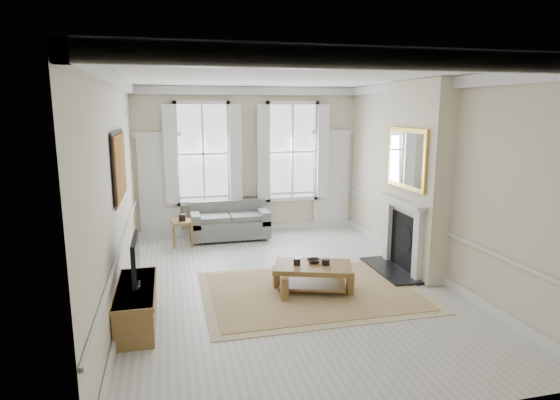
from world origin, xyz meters
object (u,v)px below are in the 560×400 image
object	(u,v)px
coffee_table	(313,270)
tv_stand	(137,305)
sofa	(230,223)
side_table	(182,226)

from	to	relation	value
coffee_table	tv_stand	xyz separation A→B (m)	(-2.68, -0.53, -0.11)
sofa	tv_stand	world-z (taller)	sofa
coffee_table	tv_stand	distance (m)	2.73
side_table	coffee_table	size ratio (longest dim) A/B	0.40
sofa	tv_stand	xyz separation A→B (m)	(-1.80, -4.02, -0.08)
side_table	tv_stand	distance (m)	3.75
side_table	coffee_table	world-z (taller)	side_table
side_table	tv_stand	bearing A→B (deg)	-101.46
sofa	side_table	xyz separation A→B (m)	(-1.06, -0.35, 0.09)
sofa	coffee_table	xyz separation A→B (m)	(0.88, -3.49, 0.03)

